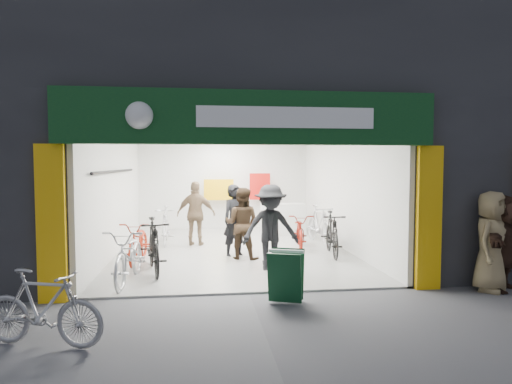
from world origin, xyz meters
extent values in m
plane|color=#56565B|center=(0.00, 0.00, 0.00)|extent=(60.00, 60.00, 0.00)
cube|color=#232326|center=(1.00, 5.00, 5.75)|extent=(16.00, 10.00, 4.50)
cube|color=#232326|center=(-5.50, 5.00, 1.75)|extent=(5.00, 10.00, 3.50)
cube|color=#232326|center=(6.00, 5.00, 1.75)|extent=(6.00, 10.00, 3.50)
cube|color=#9E9E99|center=(0.00, 4.00, 0.02)|extent=(6.00, 8.00, 0.04)
cube|color=silver|center=(0.00, 8.10, 1.60)|extent=(6.00, 0.20, 3.20)
cube|color=silver|center=(-2.95, 4.00, 1.60)|extent=(0.10, 8.00, 3.20)
cube|color=silver|center=(2.95, 4.00, 1.60)|extent=(0.10, 8.00, 3.20)
cube|color=white|center=(0.00, 4.00, 3.25)|extent=(6.00, 8.00, 0.10)
cube|color=black|center=(0.00, 0.10, 3.35)|extent=(6.00, 0.30, 0.30)
cube|color=#0B3318|center=(0.00, -0.12, 3.05)|extent=(6.40, 0.25, 0.90)
cube|color=white|center=(0.60, -0.26, 3.05)|extent=(3.00, 0.02, 0.35)
cube|color=#ECB30C|center=(-3.25, -0.06, 1.30)|extent=(0.45, 0.12, 2.60)
cube|color=#ECB30C|center=(3.25, -0.06, 1.30)|extent=(0.45, 0.12, 2.60)
cylinder|color=black|center=(-2.82, 3.40, 2.10)|extent=(0.06, 5.00, 0.06)
cube|color=silver|center=(1.80, 6.50, 0.50)|extent=(1.40, 0.60, 1.00)
cube|color=white|center=(0.00, 1.20, 3.18)|extent=(1.30, 0.35, 0.04)
cube|color=white|center=(0.00, 3.00, 3.18)|extent=(1.30, 0.35, 0.04)
cube|color=white|center=(0.00, 4.80, 3.18)|extent=(1.30, 0.35, 0.04)
cube|color=white|center=(0.00, 6.60, 3.18)|extent=(1.30, 0.35, 0.04)
imported|color=silver|center=(-2.18, 1.04, 0.53)|extent=(0.87, 2.08, 1.07)
imported|color=black|center=(-1.80, 1.76, 0.58)|extent=(0.88, 1.98, 1.15)
imported|color=#9A210E|center=(-2.24, 2.88, 0.48)|extent=(0.77, 1.88, 0.96)
imported|color=silver|center=(-1.80, 5.15, 0.55)|extent=(0.54, 1.82, 1.09)
imported|color=black|center=(2.37, 2.99, 0.55)|extent=(0.77, 1.89, 1.10)
imported|color=maroon|center=(1.80, 4.01, 0.48)|extent=(0.92, 1.91, 0.96)
imported|color=#B6B7BB|center=(2.50, 4.71, 0.56)|extent=(0.69, 1.89, 1.11)
imported|color=#A2A1A6|center=(-2.80, -1.93, 0.49)|extent=(1.69, 0.92, 0.98)
imported|color=black|center=(0.01, 3.22, 0.89)|extent=(0.76, 0.65, 1.77)
imported|color=#332317|center=(0.14, 2.87, 0.86)|extent=(1.01, 0.91, 1.72)
imported|color=black|center=(0.63, 1.65, 0.92)|extent=(1.21, 0.73, 1.84)
imported|color=#7C6248|center=(-0.95, 4.73, 0.90)|extent=(1.12, 0.62, 1.80)
imported|color=#917C54|center=(4.30, -0.30, 0.90)|extent=(1.04, 1.00, 1.79)
imported|color=#372319|center=(4.59, -0.30, 0.86)|extent=(1.62, 1.29, 1.73)
cube|color=#0D371C|center=(0.49, -0.70, 0.45)|extent=(0.58, 0.38, 0.83)
cube|color=#0D371C|center=(0.61, -0.36, 0.45)|extent=(0.58, 0.38, 0.83)
cube|color=white|center=(0.55, -0.53, 0.85)|extent=(0.56, 0.24, 0.05)
camera|label=1|loc=(-0.86, -7.78, 2.28)|focal=32.00mm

